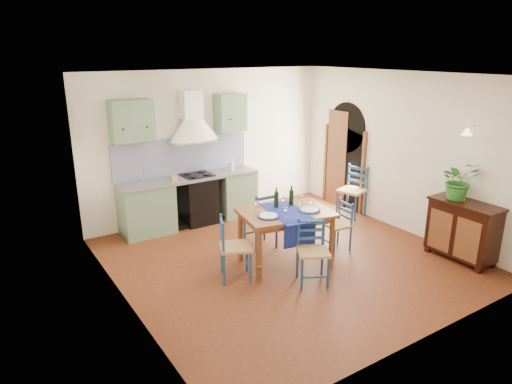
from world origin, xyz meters
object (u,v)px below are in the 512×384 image
Objects in this scene: dining_table at (286,218)px; chair_near at (313,251)px; potted_plant at (459,180)px; sideboard at (463,229)px.

chair_near is (-0.03, -0.66, -0.28)m from dining_table.
potted_plant is (2.41, -0.51, 0.77)m from chair_near.
dining_table is at bearing 87.39° from chair_near.
dining_table is 2.70m from potted_plant.
sideboard reaches higher than chair_near.
sideboard is (2.37, -1.35, -0.24)m from dining_table.
potted_plant is at bearing 87.29° from sideboard.
potted_plant is (0.01, 0.18, 0.73)m from sideboard.
potted_plant is (2.38, -1.18, 0.49)m from dining_table.
sideboard is 0.75m from potted_plant.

